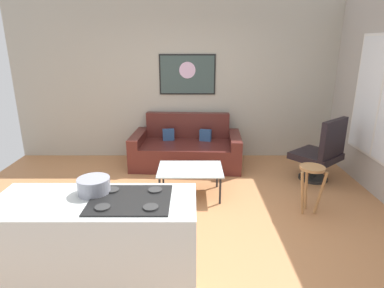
# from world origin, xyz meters

# --- Properties ---
(ground) EXTENTS (6.40, 6.40, 0.04)m
(ground) POSITION_xyz_m (0.00, 0.00, -0.02)
(ground) COLOR #B7784A
(back_wall) EXTENTS (6.40, 0.05, 2.80)m
(back_wall) POSITION_xyz_m (0.00, 2.42, 1.40)
(back_wall) COLOR #ABA697
(back_wall) RESTS_ON ground
(couch) EXTENTS (1.91, 1.04, 0.86)m
(couch) POSITION_xyz_m (-0.07, 1.93, 0.28)
(couch) COLOR #501F1B
(couch) RESTS_ON ground
(coffee_table) EXTENTS (0.89, 0.63, 0.40)m
(coffee_table) POSITION_xyz_m (-0.00, 0.72, 0.37)
(coffee_table) COLOR silver
(coffee_table) RESTS_ON ground
(armchair) EXTENTS (0.88, 0.88, 1.01)m
(armchair) POSITION_xyz_m (2.00, 1.20, 0.48)
(armchair) COLOR black
(armchair) RESTS_ON ground
(bar_stool) EXTENTS (0.35, 0.34, 0.62)m
(bar_stool) POSITION_xyz_m (1.50, 0.23, 0.48)
(bar_stool) COLOR #A77546
(bar_stool) RESTS_ON ground
(kitchen_counter) EXTENTS (1.53, 0.61, 0.96)m
(kitchen_counter) POSITION_xyz_m (-0.71, -1.26, 0.47)
(kitchen_counter) COLOR silver
(kitchen_counter) RESTS_ON ground
(mixing_bowl) EXTENTS (0.25, 0.25, 0.13)m
(mixing_bowl) POSITION_xyz_m (-0.74, -1.14, 1.00)
(mixing_bowl) COLOR #8D909D
(mixing_bowl) RESTS_ON kitchen_counter
(wall_painting) EXTENTS (1.00, 0.03, 0.71)m
(wall_painting) POSITION_xyz_m (-0.06, 2.38, 1.53)
(wall_painting) COLOR black
(window) EXTENTS (0.03, 1.40, 1.70)m
(window) POSITION_xyz_m (2.59, 0.90, 1.35)
(window) COLOR silver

